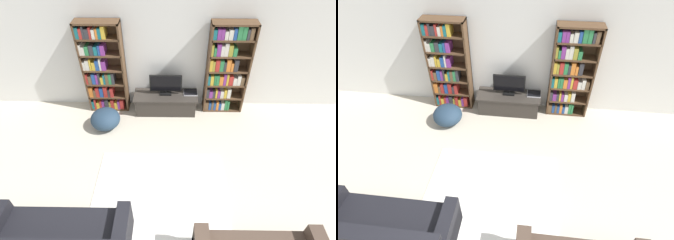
# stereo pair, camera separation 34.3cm
# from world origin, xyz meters

# --- Properties ---
(wall_back) EXTENTS (8.80, 0.06, 2.60)m
(wall_back) POSITION_xyz_m (0.00, 4.23, 1.30)
(wall_back) COLOR silver
(wall_back) RESTS_ON ground_plane
(bookshelf_left) EXTENTS (0.85, 0.30, 1.97)m
(bookshelf_left) POSITION_xyz_m (-1.40, 4.05, 0.95)
(bookshelf_left) COLOR #513823
(bookshelf_left) RESTS_ON ground_plane
(bookshelf_right) EXTENTS (0.85, 0.30, 1.97)m
(bookshelf_right) POSITION_xyz_m (1.12, 4.05, 1.01)
(bookshelf_right) COLOR #513823
(bookshelf_right) RESTS_ON ground_plane
(tv_stand) EXTENTS (1.36, 0.50, 0.43)m
(tv_stand) POSITION_xyz_m (-0.09, 3.92, 0.22)
(tv_stand) COLOR #332D28
(tv_stand) RESTS_ON ground_plane
(television) EXTENTS (0.67, 0.16, 0.46)m
(television) POSITION_xyz_m (-0.09, 3.96, 0.67)
(television) COLOR black
(television) RESTS_ON tv_stand
(laptop) EXTENTS (0.29, 0.24, 0.03)m
(laptop) POSITION_xyz_m (0.44, 4.00, 0.45)
(laptop) COLOR silver
(laptop) RESTS_ON tv_stand
(area_rug) EXTENTS (2.15, 1.86, 0.02)m
(area_rug) POSITION_xyz_m (-0.15, 1.69, 0.01)
(area_rug) COLOR white
(area_rug) RESTS_ON ground_plane
(couch_left_sectional) EXTENTS (1.85, 0.83, 0.87)m
(couch_left_sectional) POSITION_xyz_m (-1.44, 0.81, 0.29)
(couch_left_sectional) COLOR black
(couch_left_sectional) RESTS_ON ground_plane
(beanbag_ottoman) EXTENTS (0.60, 0.60, 0.41)m
(beanbag_ottoman) POSITION_xyz_m (-1.32, 3.37, 0.20)
(beanbag_ottoman) COLOR #23384C
(beanbag_ottoman) RESTS_ON ground_plane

